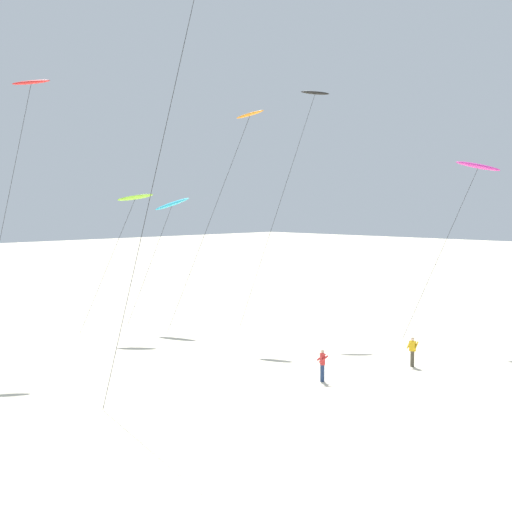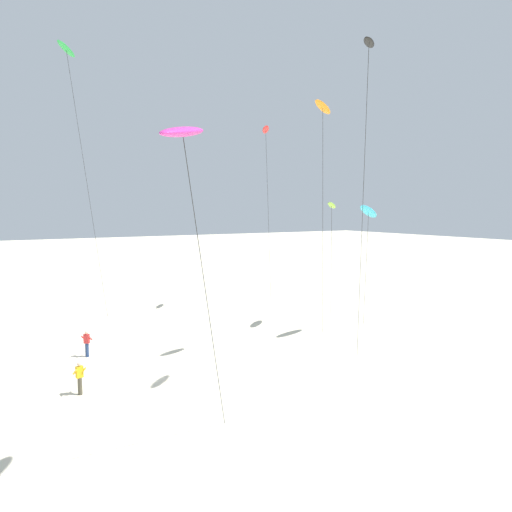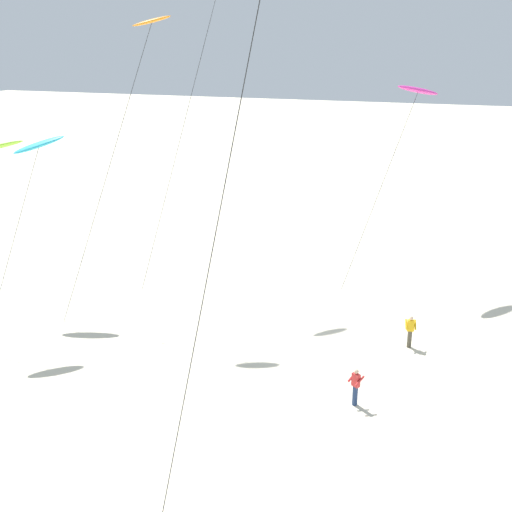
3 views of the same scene
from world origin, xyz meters
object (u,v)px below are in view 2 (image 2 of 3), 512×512
object	(u,v)px
kite_red	(266,133)
kite_flyer_middle	(80,377)
kite_green	(68,58)
kite_cyan	(369,212)
kite_orange	(323,113)
kite_magenta	(183,134)
kite_flyer_nearest	(87,343)
kite_lime	(332,207)
kite_black	(369,53)

from	to	relation	value
kite_red	kite_flyer_middle	xyz separation A→B (m)	(12.87, -18.77, -15.25)
kite_green	kite_cyan	xyz separation A→B (m)	(12.28, 18.05, -11.15)
kite_red	kite_green	xyz separation A→B (m)	(-0.43, -16.63, 4.05)
kite_orange	kite_cyan	world-z (taller)	kite_orange
kite_red	kite_magenta	distance (m)	29.14
kite_red	kite_orange	bearing A→B (deg)	-18.01
kite_orange	kite_cyan	bearing A→B (deg)	109.76
kite_magenta	kite_flyer_nearest	bearing A→B (deg)	-179.45
kite_cyan	kite_flyer_nearest	distance (m)	21.03
kite_lime	kite_black	bearing A→B (deg)	-32.23
kite_magenta	kite_flyer_middle	bearing A→B (deg)	-170.94
kite_lime	kite_black	size ratio (longest dim) A/B	0.57
kite_lime	kite_magenta	bearing A→B (deg)	-50.61
kite_magenta	kite_orange	distance (m)	15.94
kite_lime	kite_cyan	size ratio (longest dim) A/B	1.02
kite_orange	kite_black	distance (m)	5.77
kite_magenta	kite_green	distance (m)	25.09
kite_lime	kite_red	xyz separation A→B (m)	(-8.22, -1.00, 6.68)
kite_black	kite_flyer_middle	world-z (taller)	kite_black
kite_red	kite_flyer_middle	world-z (taller)	kite_red
kite_lime	kite_flyer_nearest	bearing A→B (deg)	-94.58
kite_red	kite_flyer_nearest	size ratio (longest dim) A/B	10.00
kite_cyan	kite_flyer_middle	bearing A→B (deg)	-87.10
kite_orange	kite_flyer_middle	bearing A→B (deg)	-94.49
kite_lime	kite_red	bearing A→B (deg)	-173.04
kite_lime	kite_magenta	xyz separation A→B (m)	(14.90, -18.14, 2.10)
kite_lime	kite_flyer_middle	bearing A→B (deg)	-76.78
kite_red	kite_magenta	world-z (taller)	kite_red
kite_green	kite_lime	bearing A→B (deg)	63.86
kite_magenta	kite_green	world-z (taller)	kite_green
kite_cyan	kite_magenta	bearing A→B (deg)	-58.71
kite_flyer_nearest	kite_cyan	bearing A→B (deg)	74.78
kite_lime	kite_orange	size ratio (longest dim) A/B	0.63
kite_red	kite_orange	distance (m)	14.74
kite_lime	kite_green	size ratio (longest dim) A/B	0.47
kite_flyer_nearest	kite_magenta	bearing A→B (deg)	0.55
kite_lime	kite_red	world-z (taller)	kite_red
kite_red	kite_flyer_nearest	distance (m)	24.02
kite_orange	kite_flyer_nearest	size ratio (longest dim) A/B	9.39
kite_flyer_middle	kite_green	bearing A→B (deg)	170.85
kite_black	kite_flyer_nearest	world-z (taller)	kite_black
kite_cyan	kite_flyer_nearest	bearing A→B (deg)	-105.22
kite_red	kite_green	world-z (taller)	kite_green
kite_magenta	kite_cyan	bearing A→B (deg)	121.29
kite_orange	kite_cyan	distance (m)	8.72
kite_green	kite_cyan	distance (m)	24.51
kite_red	kite_magenta	xyz separation A→B (m)	(23.12, -17.14, -4.58)
kite_lime	kite_magenta	world-z (taller)	kite_magenta
kite_black	kite_flyer_nearest	size ratio (longest dim) A/B	10.47
kite_red	kite_flyer_middle	bearing A→B (deg)	-55.57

